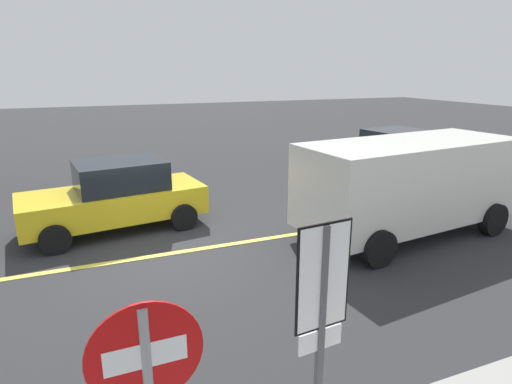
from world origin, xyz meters
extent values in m
plane|color=#2D2D30|center=(0.00, 0.00, 0.00)|extent=(80.00, 80.00, 0.00)
cube|color=#E0D14C|center=(3.00, 0.00, 0.01)|extent=(28.00, 0.16, 0.01)
cylinder|color=red|center=(-1.08, -5.84, 1.96)|extent=(0.76, 0.03, 0.76)
cube|color=white|center=(-1.08, -5.84, 1.96)|extent=(0.53, 0.04, 0.18)
cube|color=#4C4C51|center=(0.46, -5.45, 1.25)|extent=(0.06, 0.06, 2.50)
cube|color=white|center=(0.46, -5.45, 2.02)|extent=(0.50, 0.07, 0.95)
cube|color=black|center=(0.46, -5.45, 2.02)|extent=(0.54, 0.07, 0.99)
cube|color=white|center=(0.46, -5.45, 1.41)|extent=(0.45, 0.06, 0.20)
cube|color=silver|center=(5.39, -0.89, 1.29)|extent=(5.39, 2.56, 1.82)
cube|color=black|center=(3.33, -1.12, 1.69)|extent=(0.36, 1.85, 0.80)
cylinder|color=black|center=(3.75, -2.08, 0.38)|extent=(0.78, 0.34, 0.76)
cylinder|color=black|center=(3.52, -0.09, 0.38)|extent=(0.78, 0.34, 0.76)
cylinder|color=black|center=(7.26, -1.69, 0.38)|extent=(0.78, 0.34, 0.76)
cylinder|color=black|center=(7.04, 0.30, 0.38)|extent=(0.78, 0.34, 0.76)
cube|color=gold|center=(-0.86, 1.94, 0.65)|extent=(4.35, 2.26, 0.67)
cube|color=black|center=(-0.65, 1.97, 1.32)|extent=(2.18, 1.76, 0.67)
cylinder|color=black|center=(-2.14, 0.90, 0.32)|extent=(0.66, 0.31, 0.64)
cylinder|color=black|center=(-2.38, 2.59, 0.32)|extent=(0.66, 0.31, 0.64)
cylinder|color=black|center=(0.66, 1.30, 0.32)|extent=(0.66, 0.31, 0.64)
cylinder|color=black|center=(0.42, 2.98, 0.32)|extent=(0.66, 0.31, 0.64)
cube|color=#B7BABF|center=(8.74, 3.93, 0.65)|extent=(4.22, 2.29, 0.67)
cube|color=black|center=(8.94, 3.96, 1.32)|extent=(2.12, 1.80, 0.67)
cylinder|color=black|center=(7.50, 2.87, 0.32)|extent=(0.66, 0.30, 0.64)
cylinder|color=black|center=(7.27, 4.62, 0.32)|extent=(0.66, 0.30, 0.64)
cylinder|color=black|center=(10.21, 3.24, 0.32)|extent=(0.66, 0.30, 0.64)
cylinder|color=black|center=(9.97, 4.99, 0.32)|extent=(0.66, 0.30, 0.64)
camera|label=1|loc=(-1.28, -8.26, 3.73)|focal=29.76mm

